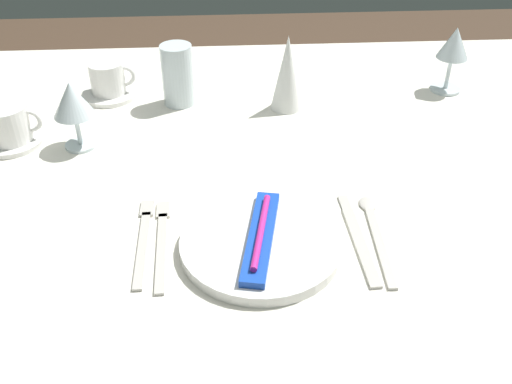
{
  "coord_description": "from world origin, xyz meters",
  "views": [
    {
      "loc": [
        -0.08,
        -0.94,
        1.32
      ],
      "look_at": [
        -0.03,
        -0.15,
        0.76
      ],
      "focal_mm": 40.66,
      "sensor_mm": 36.0,
      "label": 1
    }
  ],
  "objects": [
    {
      "name": "drink_tumbler",
      "position": [
        -0.18,
        0.22,
        0.8
      ],
      "size": [
        0.07,
        0.07,
        0.13
      ],
      "color": "silver",
      "rests_on": "dining_table"
    },
    {
      "name": "dinner_plate",
      "position": [
        -0.03,
        -0.27,
        0.75
      ],
      "size": [
        0.25,
        0.25,
        0.02
      ],
      "primitive_type": "cylinder",
      "color": "white",
      "rests_on": "dining_table"
    },
    {
      "name": "coffee_cup_left",
      "position": [
        -0.33,
        0.27,
        0.78
      ],
      "size": [
        0.1,
        0.08,
        0.07
      ],
      "color": "white",
      "rests_on": "saucer_left"
    },
    {
      "name": "dining_table",
      "position": [
        0.0,
        0.0,
        0.66
      ],
      "size": [
        1.8,
        1.11,
        0.74
      ],
      "color": "silver",
      "rests_on": "ground"
    },
    {
      "name": "napkin_folded",
      "position": [
        0.06,
        0.19,
        0.82
      ],
      "size": [
        0.07,
        0.07,
        0.16
      ],
      "primitive_type": "cone",
      "color": "white",
      "rests_on": "dining_table"
    },
    {
      "name": "wine_glass_centre",
      "position": [
        -0.36,
        0.05,
        0.84
      ],
      "size": [
        0.08,
        0.08,
        0.13
      ],
      "color": "silver",
      "rests_on": "dining_table"
    },
    {
      "name": "saucer_right",
      "position": [
        -0.5,
        0.07,
        0.74
      ],
      "size": [
        0.12,
        0.12,
        0.01
      ],
      "primitive_type": "cylinder",
      "color": "white",
      "rests_on": "dining_table"
    },
    {
      "name": "fork_inner",
      "position": [
        -0.21,
        -0.24,
        0.74
      ],
      "size": [
        0.02,
        0.21,
        0.0
      ],
      "color": "beige",
      "rests_on": "dining_table"
    },
    {
      "name": "dinner_knife",
      "position": [
        0.12,
        -0.26,
        0.74
      ],
      "size": [
        0.03,
        0.22,
        0.0
      ],
      "color": "beige",
      "rests_on": "dining_table"
    },
    {
      "name": "fork_outer",
      "position": [
        -0.18,
        -0.25,
        0.74
      ],
      "size": [
        0.03,
        0.21,
        0.0
      ],
      "color": "beige",
      "rests_on": "dining_table"
    },
    {
      "name": "toothbrush_package",
      "position": [
        -0.03,
        -0.27,
        0.77
      ],
      "size": [
        0.07,
        0.21,
        0.02
      ],
      "color": "blue",
      "rests_on": "dinner_plate"
    },
    {
      "name": "coffee_cup_right",
      "position": [
        -0.5,
        0.07,
        0.78
      ],
      "size": [
        0.11,
        0.09,
        0.07
      ],
      "color": "white",
      "rests_on": "saucer_right"
    },
    {
      "name": "saucer_left",
      "position": [
        -0.33,
        0.27,
        0.74
      ],
      "size": [
        0.12,
        0.12,
        0.01
      ],
      "primitive_type": "cylinder",
      "color": "white",
      "rests_on": "dining_table"
    },
    {
      "name": "wine_glass_left",
      "position": [
        0.43,
        0.25,
        0.84
      ],
      "size": [
        0.07,
        0.07,
        0.15
      ],
      "color": "silver",
      "rests_on": "dining_table"
    },
    {
      "name": "spoon_soup",
      "position": [
        0.15,
        -0.24,
        0.74
      ],
      "size": [
        0.03,
        0.22,
        0.01
      ],
      "color": "beige",
      "rests_on": "dining_table"
    }
  ]
}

